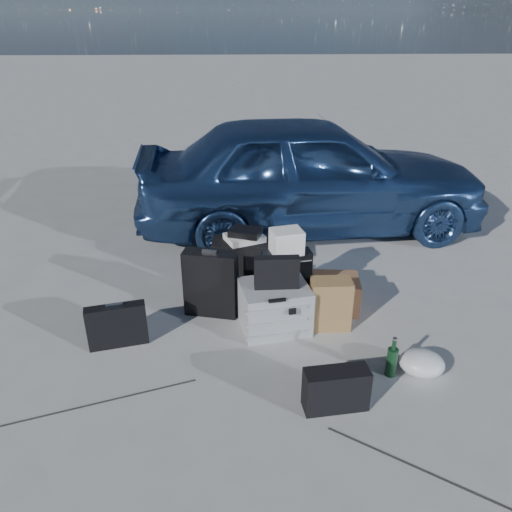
{
  "coord_description": "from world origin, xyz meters",
  "views": [
    {
      "loc": [
        -0.33,
        -3.15,
        2.47
      ],
      "look_at": [
        -0.17,
        0.85,
        0.49
      ],
      "focal_mm": 35.0,
      "sensor_mm": 36.0,
      "label": 1
    }
  ],
  "objects": [
    {
      "name": "pelican_case",
      "position": [
        -0.03,
        0.45,
        0.2
      ],
      "size": [
        0.63,
        0.55,
        0.4
      ],
      "primitive_type": "cube",
      "rotation": [
        0.0,
        0.0,
        0.19
      ],
      "color": "#939598",
      "rests_on": "ground"
    },
    {
      "name": "flat_box_black",
      "position": [
        -0.25,
        1.5,
        0.44
      ],
      "size": [
        0.37,
        0.31,
        0.07
      ],
      "primitive_type": "cube",
      "rotation": [
        0.0,
        0.0,
        -0.34
      ],
      "color": "black",
      "rests_on": "flat_box_white"
    },
    {
      "name": "suitcase_right",
      "position": [
        0.11,
        0.83,
        0.27
      ],
      "size": [
        0.46,
        0.23,
        0.53
      ],
      "primitive_type": "cube",
      "rotation": [
        0.0,
        0.0,
        0.17
      ],
      "color": "black",
      "rests_on": "ground"
    },
    {
      "name": "messenger_bag",
      "position": [
        0.32,
        -0.54,
        0.15
      ],
      "size": [
        0.46,
        0.22,
        0.31
      ],
      "primitive_type": "cube",
      "rotation": [
        0.0,
        0.0,
        0.12
      ],
      "color": "black",
      "rests_on": "ground"
    },
    {
      "name": "briefcase",
      "position": [
        -1.31,
        0.24,
        0.18
      ],
      "size": [
        0.48,
        0.21,
        0.37
      ],
      "primitive_type": "cube",
      "rotation": [
        0.0,
        0.0,
        0.23
      ],
      "color": "black",
      "rests_on": "ground"
    },
    {
      "name": "plastic_bag",
      "position": [
        1.03,
        -0.21,
        0.09
      ],
      "size": [
        0.39,
        0.36,
        0.18
      ],
      "primitive_type": "ellipsoid",
      "rotation": [
        0.0,
        0.0,
        -0.25
      ],
      "color": "silver",
      "rests_on": "ground"
    },
    {
      "name": "laptop_bag",
      "position": [
        -0.01,
        0.43,
        0.54
      ],
      "size": [
        0.37,
        0.1,
        0.28
      ],
      "primitive_type": "cube",
      "rotation": [
        0.0,
        0.0,
        0.02
      ],
      "color": "black",
      "rests_on": "pelican_case"
    },
    {
      "name": "suitcase_left",
      "position": [
        -0.57,
        0.69,
        0.3
      ],
      "size": [
        0.49,
        0.27,
        0.61
      ],
      "primitive_type": "cube",
      "rotation": [
        0.0,
        0.0,
        -0.23
      ],
      "color": "black",
      "rests_on": "ground"
    },
    {
      "name": "kraft_bag",
      "position": [
        0.45,
        0.43,
        0.23
      ],
      "size": [
        0.34,
        0.2,
        0.45
      ],
      "primitive_type": "cube",
      "rotation": [
        0.0,
        0.0,
        0.0
      ],
      "color": "olive",
      "rests_on": "ground"
    },
    {
      "name": "ground",
      "position": [
        0.0,
        0.0,
        0.0
      ],
      "size": [
        60.0,
        60.0,
        0.0
      ],
      "primitive_type": "plane",
      "color": "#A8A8A3",
      "rests_on": "ground"
    },
    {
      "name": "duffel_bag",
      "position": [
        -0.25,
        1.5,
        0.17
      ],
      "size": [
        0.71,
        0.35,
        0.34
      ],
      "primitive_type": "cube",
      "rotation": [
        0.0,
        0.0,
        -0.09
      ],
      "color": "black",
      "rests_on": "ground"
    },
    {
      "name": "white_carton",
      "position": [
        0.1,
        0.82,
        0.64
      ],
      "size": [
        0.31,
        0.27,
        0.21
      ],
      "primitive_type": "cube",
      "rotation": [
        0.0,
        0.0,
        0.23
      ],
      "color": "silver",
      "rests_on": "suitcase_right"
    },
    {
      "name": "cardboard_box",
      "position": [
        0.55,
        0.72,
        0.15
      ],
      "size": [
        0.44,
        0.4,
        0.31
      ],
      "primitive_type": "cube",
      "rotation": [
        0.0,
        0.0,
        -0.1
      ],
      "color": "brown",
      "rests_on": "ground"
    },
    {
      "name": "car",
      "position": [
        0.56,
        2.63,
        0.7
      ],
      "size": [
        4.25,
        1.98,
        1.41
      ],
      "primitive_type": "imported",
      "rotation": [
        0.0,
        0.0,
        1.65
      ],
      "color": "#375C96",
      "rests_on": "ground"
    },
    {
      "name": "green_bottle",
      "position": [
        0.8,
        -0.22,
        0.16
      ],
      "size": [
        0.09,
        0.09,
        0.32
      ],
      "primitive_type": "cylinder",
      "rotation": [
        0.0,
        0.0,
        0.17
      ],
      "color": "black",
      "rests_on": "ground"
    },
    {
      "name": "flat_box_white",
      "position": [
        -0.26,
        1.51,
        0.37
      ],
      "size": [
        0.45,
        0.39,
        0.06
      ],
      "primitive_type": "cube",
      "rotation": [
        0.0,
        0.0,
        0.38
      ],
      "color": "silver",
      "rests_on": "duffel_bag"
    }
  ]
}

